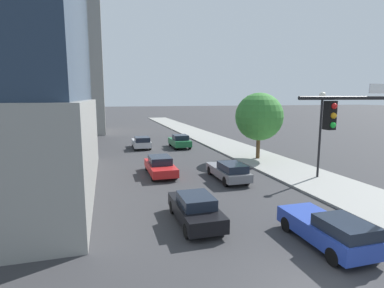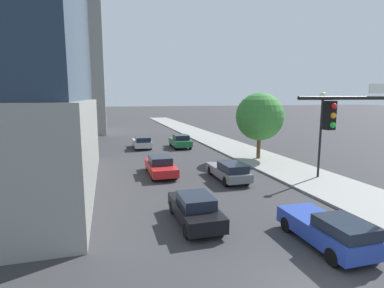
{
  "view_description": "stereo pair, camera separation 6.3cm",
  "coord_description": "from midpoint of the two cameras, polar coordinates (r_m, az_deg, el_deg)",
  "views": [
    {
      "loc": [
        -5.99,
        -6.64,
        5.89
      ],
      "look_at": [
        -1.35,
        9.59,
        3.28
      ],
      "focal_mm": 28.17,
      "sensor_mm": 36.0,
      "label": 1
    },
    {
      "loc": [
        -5.93,
        -6.66,
        5.89
      ],
      "look_at": [
        -1.35,
        9.59,
        3.28
      ],
      "focal_mm": 28.17,
      "sensor_mm": 36.0,
      "label": 2
    }
  ],
  "objects": [
    {
      "name": "sidewalk",
      "position": [
        30.71,
        11.97,
        -2.31
      ],
      "size": [
        5.04,
        120.0,
        0.15
      ],
      "primitive_type": "cube",
      "color": "gray",
      "rests_on": "ground"
    },
    {
      "name": "car_black",
      "position": [
        14.49,
        0.7,
        -12.17
      ],
      "size": [
        1.75,
        4.28,
        1.41
      ],
      "color": "black",
      "rests_on": "ground"
    },
    {
      "name": "construction_building",
      "position": [
        56.65,
        -24.55,
        20.83
      ],
      "size": [
        20.14,
        17.31,
        44.3
      ],
      "color": "#9E9B93",
      "rests_on": "ground"
    },
    {
      "name": "car_blue",
      "position": [
        13.51,
        24.48,
        -14.55
      ],
      "size": [
        1.76,
        4.21,
        1.42
      ],
      "color": "#233D9E",
      "rests_on": "ground"
    },
    {
      "name": "car_gray",
      "position": [
        21.76,
        7.09,
        -5.06
      ],
      "size": [
        1.77,
        4.62,
        1.38
      ],
      "color": "slate",
      "rests_on": "ground"
    },
    {
      "name": "street_tree",
      "position": [
        29.04,
        12.73,
        5.05
      ],
      "size": [
        4.48,
        4.48,
        6.2
      ],
      "color": "brown",
      "rests_on": "sidewalk"
    },
    {
      "name": "car_green",
      "position": [
        35.64,
        -2.17,
        0.53
      ],
      "size": [
        1.95,
        4.18,
        1.57
      ],
      "color": "#1E6638",
      "rests_on": "ground"
    },
    {
      "name": "street_lamp",
      "position": [
        23.35,
        23.34,
        3.75
      ],
      "size": [
        0.44,
        0.44,
        6.12
      ],
      "color": "black",
      "rests_on": "sidewalk"
    },
    {
      "name": "car_red",
      "position": [
        23.36,
        -5.91,
        -4.1
      ],
      "size": [
        1.86,
        4.76,
        1.41
      ],
      "color": "red",
      "rests_on": "ground"
    },
    {
      "name": "traffic_light_pole",
      "position": [
        13.78,
        32.02,
        1.58
      ],
      "size": [
        5.62,
        0.48,
        6.32
      ],
      "color": "black",
      "rests_on": "sidewalk"
    },
    {
      "name": "car_silver",
      "position": [
        35.63,
        -9.39,
        0.32
      ],
      "size": [
        1.92,
        4.17,
        1.44
      ],
      "color": "#B7B7BC",
      "rests_on": "ground"
    }
  ]
}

